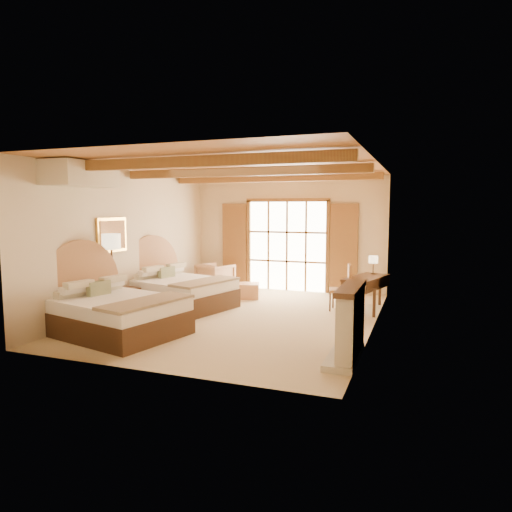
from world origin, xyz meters
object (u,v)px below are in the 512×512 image
at_px(bed_far, 176,288).
at_px(desk, 366,292).
at_px(armchair, 215,277).
at_px(nightstand, 125,301).
at_px(bed_near, 110,310).

distance_m(bed_far, desk, 4.43).
height_order(armchair, desk, armchair).
distance_m(nightstand, armchair, 3.30).
xyz_separation_m(bed_near, nightstand, (-0.69, 1.40, -0.16)).
height_order(nightstand, desk, desk).
xyz_separation_m(nightstand, desk, (4.91, 2.27, 0.12)).
xyz_separation_m(bed_far, armchair, (0.00, 2.17, -0.05)).
bearing_deg(nightstand, desk, 39.11).
height_order(nightstand, armchair, armchair).
distance_m(bed_far, armchair, 2.17).
height_order(bed_far, nightstand, bed_far).
height_order(bed_near, armchair, bed_near).
bearing_deg(desk, armchair, -176.53).
bearing_deg(armchair, desk, -172.73).
xyz_separation_m(armchair, desk, (4.26, -0.96, 0.02)).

